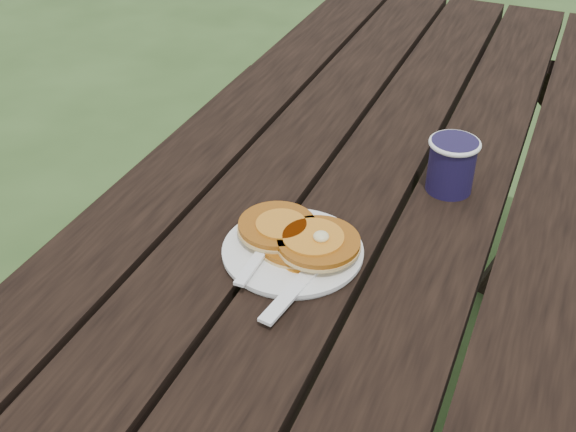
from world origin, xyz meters
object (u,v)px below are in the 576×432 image
at_px(coffee_cup, 452,162).
at_px(picnic_table, 363,324).
at_px(plate, 293,252).
at_px(pancake_stack, 299,237).

bearing_deg(coffee_cup, picnic_table, 164.91).
xyz_separation_m(plate, pancake_stack, (0.00, 0.01, 0.02)).
relative_size(picnic_table, coffee_cup, 20.11).
height_order(picnic_table, coffee_cup, coffee_cup).
bearing_deg(pancake_stack, coffee_cup, 56.35).
distance_m(plate, pancake_stack, 0.02).
bearing_deg(plate, picnic_table, 83.34).
bearing_deg(coffee_cup, plate, -123.00).
height_order(plate, pancake_stack, pancake_stack).
height_order(plate, coffee_cup, coffee_cup).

